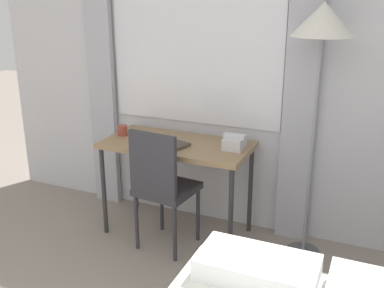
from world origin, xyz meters
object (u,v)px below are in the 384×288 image
at_px(desk, 177,151).
at_px(mug, 122,130).
at_px(desk_chair, 162,183).
at_px(standing_lamp, 322,35).
at_px(telephone, 234,142).
at_px(book, 174,144).

bearing_deg(desk, mug, -178.94).
bearing_deg(desk_chair, standing_lamp, 25.60).
distance_m(standing_lamp, telephone, 0.97).
xyz_separation_m(desk, telephone, (0.45, 0.04, 0.12)).
bearing_deg(telephone, desk, -175.37).
bearing_deg(desk, standing_lamp, 3.72).
relative_size(desk, standing_lamp, 0.63).
relative_size(desk, mug, 13.98).
height_order(telephone, book, telephone).
xyz_separation_m(desk, standing_lamp, (1.01, 0.07, 0.91)).
bearing_deg(book, standing_lamp, 8.33).
xyz_separation_m(telephone, mug, (-0.94, -0.05, -0.01)).
xyz_separation_m(telephone, book, (-0.44, -0.12, -0.04)).
distance_m(desk_chair, mug, 0.62).
height_order(book, mug, mug).
distance_m(desk, standing_lamp, 1.36).
distance_m(desk, mug, 0.49).
relative_size(book, mug, 3.02).
bearing_deg(mug, standing_lamp, 2.86).
height_order(standing_lamp, telephone, standing_lamp).
bearing_deg(standing_lamp, mug, -177.14).
xyz_separation_m(desk_chair, mug, (-0.49, 0.27, 0.27)).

